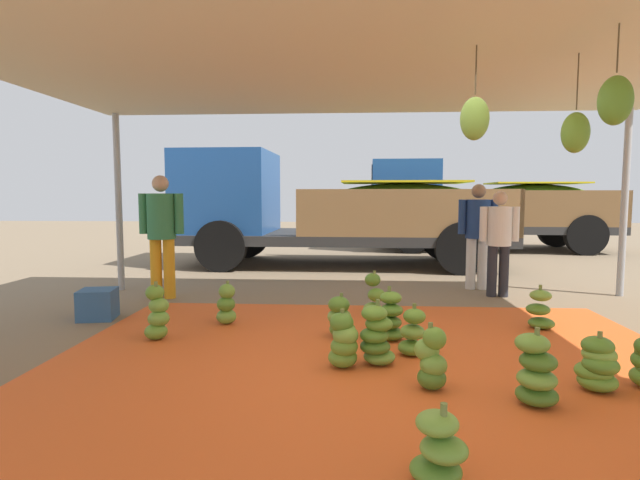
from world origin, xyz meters
The scene contains 22 objects.
ground_plane centered at (0.00, 3.00, 0.00)m, with size 40.00×40.00×0.00m, color #7F6B51.
tarp_orange centered at (0.00, 0.00, 0.01)m, with size 5.81×4.73×0.01m, color #E05B23.
tent_canopy centered at (0.03, -0.09, 2.71)m, with size 8.00×7.00×2.80m.
banana_bunch_1 centered at (-0.24, -0.09, 0.24)m, with size 0.34×0.34×0.51m.
banana_bunch_2 centered at (0.10, 1.81, 0.25)m, with size 0.35×0.32×0.56m.
banana_bunch_3 centered at (0.04, 0.01, 0.26)m, with size 0.42×0.40×0.58m.
banana_bunch_4 centered at (0.39, 0.29, 0.21)m, with size 0.32×0.32×0.49m.
banana_bunch_6 centered at (1.13, -0.76, 0.24)m, with size 0.37×0.37×0.56m.
banana_bunch_7 centered at (1.92, 1.32, 0.21)m, with size 0.38×0.35×0.49m.
banana_bunch_8 centered at (0.28, -1.79, 0.18)m, with size 0.36×0.35×0.44m.
banana_bunch_9 centered at (0.22, 0.76, 0.24)m, with size 0.37×0.37×0.56m.
banana_bunch_10 centered at (-0.29, 0.84, 0.21)m, with size 0.36×0.34×0.47m.
banana_bunch_11 centered at (0.44, -0.51, 0.24)m, with size 0.31×0.31×0.51m.
banana_bunch_12 centered at (1.70, -0.46, 0.20)m, with size 0.40×0.41×0.46m.
banana_bunch_13 centered at (-1.61, 1.29, 0.23)m, with size 0.32×0.32×0.50m.
banana_bunch_14 centered at (-2.18, 0.66, 0.27)m, with size 0.33×0.34×0.60m.
cargo_truck_main centered at (-0.69, 6.32, 1.20)m, with size 6.83×2.60×2.40m.
cargo_truck_far centered at (3.27, 9.51, 1.20)m, with size 6.35×2.46×2.40m.
worker_0 centered at (-2.90, 2.72, 1.03)m, with size 0.65×0.40×1.77m.
worker_1 centered at (1.80, 3.71, 0.97)m, with size 0.61×0.37×1.66m.
worker_2 centered at (1.97, 3.14, 0.90)m, with size 0.57×0.35×1.55m.
crate_0 centered at (-3.23, 1.47, 0.18)m, with size 0.41×0.40×0.36m, color #335B8E.
Camera 1 is at (-0.18, -4.31, 1.50)m, focal length 28.18 mm.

